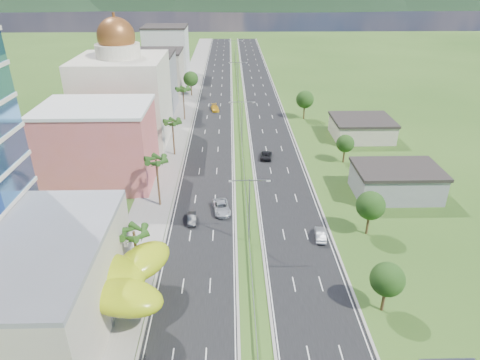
{
  "coord_description": "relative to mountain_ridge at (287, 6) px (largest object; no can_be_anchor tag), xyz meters",
  "views": [
    {
      "loc": [
        -2.71,
        -45.17,
        38.49
      ],
      "look_at": [
        -1.21,
        17.76,
        7.0
      ],
      "focal_mm": 32.0,
      "sensor_mm": 36.0,
      "label": 1
    }
  ],
  "objects": [
    {
      "name": "road_right",
      "position": [
        -52.5,
        -360.0,
        0.02
      ],
      "size": [
        11.0,
        260.0,
        0.04
      ],
      "primitive_type": "cube",
      "color": "black",
      "rests_on": "ground"
    },
    {
      "name": "palm_tree_b",
      "position": [
        -75.5,
        -448.0,
        7.06
      ],
      "size": [
        3.6,
        3.6,
        8.1
      ],
      "color": "#47301C",
      "rests_on": "ground"
    },
    {
      "name": "midrise_grey",
      "position": [
        -87.0,
        -370.0,
        8.0
      ],
      "size": [
        16.0,
        15.0,
        16.0
      ],
      "primitive_type": "cube",
      "color": "gray",
      "rests_on": "ground"
    },
    {
      "name": "car_dark_far_right",
      "position": [
        -54.78,
        -407.38,
        0.74
      ],
      "size": [
        2.99,
        5.32,
        1.41
      ],
      "primitive_type": "imported",
      "rotation": [
        0.0,
        0.0,
        3.01
      ],
      "color": "black",
      "rests_on": "road_right"
    },
    {
      "name": "motorcycle",
      "position": [
        -72.3,
        -462.21,
        0.6
      ],
      "size": [
        0.53,
        1.74,
        1.11
      ],
      "primitive_type": "imported",
      "rotation": [
        0.0,
        0.0,
        0.0
      ],
      "color": "black",
      "rests_on": "road_left"
    },
    {
      "name": "streetlight_median_d",
      "position": [
        -60.0,
        -355.0,
        6.75
      ],
      "size": [
        6.04,
        0.25,
        11.0
      ],
      "color": "gray",
      "rests_on": "ground"
    },
    {
      "name": "streetlight_median_c",
      "position": [
        -60.0,
        -400.0,
        6.75
      ],
      "size": [
        6.04,
        0.25,
        11.0
      ],
      "color": "gray",
      "rests_on": "ground"
    },
    {
      "name": "palm_tree_d",
      "position": [
        -75.5,
        -405.0,
        7.54
      ],
      "size": [
        3.6,
        3.6,
        8.6
      ],
      "color": "#47301C",
      "rests_on": "ground"
    },
    {
      "name": "car_yellow_far_left",
      "position": [
        -67.25,
        -371.74,
        0.8
      ],
      "size": [
        2.88,
        5.49,
        1.52
      ],
      "primitive_type": "imported",
      "rotation": [
        0.0,
        0.0,
        0.15
      ],
      "color": "gold",
      "rests_on": "road_left"
    },
    {
      "name": "midrise_beige",
      "position": [
        -87.0,
        -348.0,
        6.5
      ],
      "size": [
        16.0,
        15.0,
        13.0
      ],
      "primitive_type": "cube",
      "color": "#BBAF9A",
      "rests_on": "ground"
    },
    {
      "name": "pink_shophouse",
      "position": [
        -88.0,
        -418.0,
        7.5
      ],
      "size": [
        20.0,
        15.0,
        15.0
      ],
      "primitive_type": "cube",
      "color": "#D06055",
      "rests_on": "ground"
    },
    {
      "name": "sidewalk_left",
      "position": [
        -77.0,
        -360.0,
        0.06
      ],
      "size": [
        7.0,
        260.0,
        0.12
      ],
      "primitive_type": "cube",
      "color": "gray",
      "rests_on": "ground"
    },
    {
      "name": "ground",
      "position": [
        -60.0,
        -450.0,
        0.0
      ],
      "size": [
        500.0,
        500.0,
        0.0
      ],
      "primitive_type": "plane",
      "color": "#2D5119",
      "rests_on": "ground"
    },
    {
      "name": "shed_near",
      "position": [
        -32.0,
        -425.0,
        2.5
      ],
      "size": [
        15.0,
        10.0,
        5.0
      ],
      "primitive_type": "cube",
      "color": "gray",
      "rests_on": "ground"
    },
    {
      "name": "leafy_tree_rd",
      "position": [
        -42.0,
        -380.0,
        5.58
      ],
      "size": [
        4.9,
        4.9,
        8.05
      ],
      "color": "#47301C",
      "rests_on": "ground"
    },
    {
      "name": "road_left",
      "position": [
        -67.5,
        -360.0,
        0.02
      ],
      "size": [
        11.0,
        260.0,
        0.04
      ],
      "primitive_type": "cube",
      "color": "black",
      "rests_on": "ground"
    },
    {
      "name": "palm_tree_e",
      "position": [
        -75.5,
        -380.0,
        8.31
      ],
      "size": [
        3.6,
        3.6,
        9.4
      ],
      "color": "#47301C",
      "rests_on": "ground"
    },
    {
      "name": "streetlight_median_b",
      "position": [
        -60.0,
        -440.0,
        6.75
      ],
      "size": [
        6.04,
        0.25,
        11.0
      ],
      "color": "gray",
      "rests_on": "ground"
    },
    {
      "name": "car_dark_left",
      "position": [
        -69.34,
        -433.93,
        0.7
      ],
      "size": [
        1.74,
        4.14,
        1.33
      ],
      "primitive_type": "imported",
      "rotation": [
        0.0,
        0.0,
        0.08
      ],
      "color": "black",
      "rests_on": "road_left"
    },
    {
      "name": "midrise_white",
      "position": [
        -87.0,
        -325.0,
        9.0
      ],
      "size": [
        16.0,
        15.0,
        18.0
      ],
      "primitive_type": "cube",
      "color": "silver",
      "rests_on": "ground"
    },
    {
      "name": "car_silver_right",
      "position": [
        -48.7,
        -439.18,
        0.77
      ],
      "size": [
        2.05,
        4.59,
        1.46
      ],
      "primitive_type": "imported",
      "rotation": [
        0.0,
        0.0,
        3.03
      ],
      "color": "#A2A3A9",
      "rests_on": "road_right"
    },
    {
      "name": "lime_canopy",
      "position": [
        -80.0,
        -454.0,
        4.99
      ],
      "size": [
        18.0,
        15.0,
        7.4
      ],
      "color": "#A3B811",
      "rests_on": "ground"
    },
    {
      "name": "shed_far",
      "position": [
        -30.0,
        -395.0,
        2.2
      ],
      "size": [
        14.0,
        12.0,
        4.4
      ],
      "primitive_type": "cube",
      "color": "#BBAF9A",
      "rests_on": "ground"
    },
    {
      "name": "mountain_ridge",
      "position": [
        0.0,
        0.0,
        0.0
      ],
      "size": [
        860.0,
        140.0,
        90.0
      ],
      "primitive_type": null,
      "color": "black",
      "rests_on": "ground"
    },
    {
      "name": "leafy_tree_rc",
      "position": [
        -38.0,
        -410.0,
        4.37
      ],
      "size": [
        3.85,
        3.85,
        6.33
      ],
      "color": "#47301C",
      "rests_on": "ground"
    },
    {
      "name": "palm_tree_c",
      "position": [
        -75.5,
        -428.0,
        8.5
      ],
      "size": [
        3.6,
        3.6,
        9.6
      ],
      "color": "#47301C",
      "rests_on": "ground"
    },
    {
      "name": "leafy_tree_rb",
      "position": [
        -41.0,
        -438.0,
        5.18
      ],
      "size": [
        4.55,
        4.55,
        7.47
      ],
      "color": "#47301C",
      "rests_on": "ground"
    },
    {
      "name": "median_guardrail",
      "position": [
        -60.0,
        -378.01,
        0.62
      ],
      "size": [
        0.1,
        216.06,
        0.76
      ],
      "color": "gray",
      "rests_on": "ground"
    },
    {
      "name": "leafy_tree_ra",
      "position": [
        -44.0,
        -455.0,
        4.78
      ],
      "size": [
        4.2,
        4.2,
        6.9
      ],
      "color": "#47301C",
      "rests_on": "ground"
    },
    {
      "name": "car_silver_mid_left",
      "position": [
        -64.42,
        -430.57,
        0.86
      ],
      "size": [
        3.56,
        6.21,
        1.63
      ],
      "primitive_type": "imported",
      "rotation": [
        0.0,
        0.0,
        0.15
      ],
      "color": "#ABAEB3",
      "rests_on": "road_left"
    },
    {
      "name": "domed_building",
      "position": [
        -88.0,
        -395.0,
        11.35
      ],
      "size": [
        20.0,
        20.0,
        28.7
      ],
      "color": "beige",
      "rests_on": "ground"
    },
    {
      "name": "leafy_tree_lfar",
      "position": [
        -75.5,
        -355.0,
        5.58
      ],
      "size": [
        4.9,
        4.9,
        8.05
      ],
      "color": "#47301C",
      "rests_on": "ground"
    },
    {
      "name": "streetlight_median_e",
      "position": [
        -60.0,
        -310.0,
        6.75
      ],
      "size": [
        6.04,
        0.25,
        11.0
      ],
      "color": "gray",
      "rests_on": "ground"
    }
  ]
}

